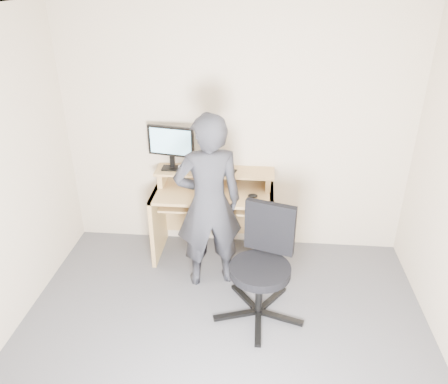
% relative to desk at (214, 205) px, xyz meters
% --- Properties ---
extents(ground, '(3.50, 3.50, 0.00)m').
position_rel_desk_xyz_m(ground, '(0.20, -1.53, -0.55)').
color(ground, '#56565B').
rests_on(ground, ground).
extents(back_wall, '(3.50, 0.02, 2.50)m').
position_rel_desk_xyz_m(back_wall, '(0.20, 0.22, 0.70)').
color(back_wall, beige).
rests_on(back_wall, ground).
extents(ceiling, '(3.50, 3.50, 0.02)m').
position_rel_desk_xyz_m(ceiling, '(0.20, -1.53, 1.95)').
color(ceiling, white).
rests_on(ceiling, back_wall).
extents(desk, '(1.20, 0.60, 0.91)m').
position_rel_desk_xyz_m(desk, '(0.00, 0.00, 0.00)').
color(desk, '#DAB46A').
rests_on(desk, ground).
extents(monitor, '(0.47, 0.13, 0.45)m').
position_rel_desk_xyz_m(monitor, '(-0.43, 0.07, 0.63)').
color(monitor, black).
rests_on(monitor, desk).
extents(external_drive, '(0.07, 0.13, 0.20)m').
position_rel_desk_xyz_m(external_drive, '(0.01, 0.07, 0.46)').
color(external_drive, black).
rests_on(external_drive, desk).
extents(travel_mug, '(0.08, 0.08, 0.17)m').
position_rel_desk_xyz_m(travel_mug, '(0.02, 0.09, 0.45)').
color(travel_mug, silver).
rests_on(travel_mug, desk).
extents(smartphone, '(0.10, 0.14, 0.01)m').
position_rel_desk_xyz_m(smartphone, '(0.18, 0.04, 0.37)').
color(smartphone, black).
rests_on(smartphone, desk).
extents(charger, '(0.05, 0.05, 0.03)m').
position_rel_desk_xyz_m(charger, '(-0.13, -0.01, 0.38)').
color(charger, black).
rests_on(charger, desk).
extents(headphones, '(0.17, 0.17, 0.06)m').
position_rel_desk_xyz_m(headphones, '(-0.29, 0.10, 0.37)').
color(headphones, silver).
rests_on(headphones, desk).
extents(keyboard, '(0.49, 0.29, 0.03)m').
position_rel_desk_xyz_m(keyboard, '(0.01, -0.17, 0.12)').
color(keyboard, black).
rests_on(keyboard, desk).
extents(mouse, '(0.11, 0.09, 0.04)m').
position_rel_desk_xyz_m(mouse, '(0.40, -0.18, 0.22)').
color(mouse, black).
rests_on(mouse, desk).
extents(office_chair, '(0.78, 0.74, 0.98)m').
position_rel_desk_xyz_m(office_chair, '(0.51, -0.90, -0.01)').
color(office_chair, black).
rests_on(office_chair, ground).
extents(person, '(0.71, 0.56, 1.69)m').
position_rel_desk_xyz_m(person, '(0.01, -0.51, 0.30)').
color(person, black).
rests_on(person, ground).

